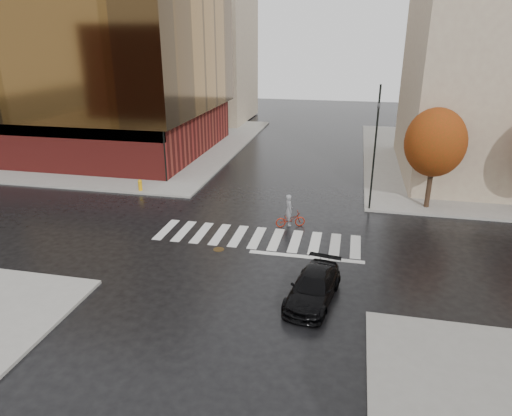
% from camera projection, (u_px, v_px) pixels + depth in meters
% --- Properties ---
extents(ground, '(120.00, 120.00, 0.00)m').
position_uv_depth(ground, '(255.00, 241.00, 25.47)').
color(ground, black).
rests_on(ground, ground).
extents(sidewalk_nw, '(30.00, 30.00, 0.15)m').
position_uv_depth(sidewalk_nw, '(106.00, 142.00, 48.79)').
color(sidewalk_nw, gray).
rests_on(sidewalk_nw, ground).
extents(crosswalk, '(12.00, 3.00, 0.01)m').
position_uv_depth(crosswalk, '(257.00, 238.00, 25.93)').
color(crosswalk, silver).
rests_on(crosswalk, ground).
extents(office_glass, '(27.00, 19.00, 16.00)m').
position_uv_depth(office_glass, '(70.00, 63.00, 43.32)').
color(office_glass, maroon).
rests_on(office_glass, sidewalk_nw).
extents(building_nw_far, '(14.00, 12.00, 20.00)m').
position_uv_depth(building_nw_far, '(195.00, 40.00, 58.83)').
color(building_nw_far, tan).
rests_on(building_nw_far, sidewalk_nw).
extents(tree_ne_a, '(3.80, 3.80, 6.50)m').
position_uv_depth(tree_ne_a, '(435.00, 143.00, 28.66)').
color(tree_ne_a, black).
rests_on(tree_ne_a, sidewalk_ne).
extents(sedan, '(2.47, 4.59, 1.27)m').
position_uv_depth(sedan, '(313.00, 287.00, 19.61)').
color(sedan, black).
rests_on(sedan, ground).
extents(cyclist, '(1.89, 1.23, 2.03)m').
position_uv_depth(cyclist, '(290.00, 216.00, 27.20)').
color(cyclist, '#9C200E').
rests_on(cyclist, ground).
extents(traffic_light_nw, '(0.20, 0.18, 6.40)m').
position_uv_depth(traffic_light_nw, '(164.00, 136.00, 34.16)').
color(traffic_light_nw, black).
rests_on(traffic_light_nw, sidewalk_nw).
extents(traffic_light_ne, '(0.16, 0.20, 7.90)m').
position_uv_depth(traffic_light_ne, '(376.00, 139.00, 28.30)').
color(traffic_light_ne, black).
rests_on(traffic_light_ne, sidewalk_ne).
extents(fire_hydrant, '(0.30, 0.30, 0.84)m').
position_uv_depth(fire_hydrant, '(140.00, 184.00, 33.17)').
color(fire_hydrant, orange).
rests_on(fire_hydrant, sidewalk_nw).
extents(manhole, '(0.73, 0.73, 0.01)m').
position_uv_depth(manhole, '(219.00, 249.00, 24.51)').
color(manhole, '#4F3A1C').
rests_on(manhole, ground).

